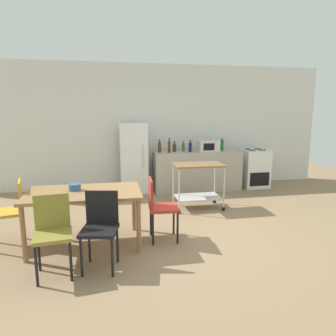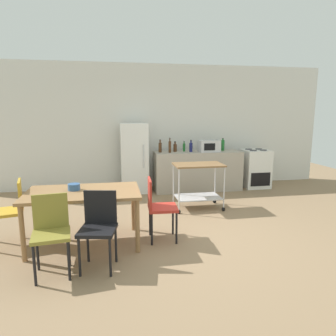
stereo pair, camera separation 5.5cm
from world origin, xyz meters
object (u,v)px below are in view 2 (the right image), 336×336
(chair_black, at_px, (99,224))
(bottle_soy_sauce, at_px, (170,147))
(chair_mustard, at_px, (12,208))
(bottle_soda, at_px, (184,147))
(refrigerator, at_px, (134,158))
(bottle_olive_oil, at_px, (160,147))
(bottle_wine, at_px, (223,145))
(stove_oven, at_px, (255,168))
(microwave, at_px, (209,146))
(chair_olive, at_px, (51,229))
(bottle_sesame_oil, at_px, (191,147))
(kitchen_cart, at_px, (198,179))
(bottle_sparkling_water, at_px, (175,148))
(chair_red, at_px, (158,205))
(fruit_bowl, at_px, (74,187))
(dining_table, at_px, (83,197))

(chair_black, bearing_deg, bottle_soy_sauce, 77.06)
(chair_mustard, xyz_separation_m, bottle_soda, (2.99, 2.55, 0.48))
(refrigerator, bearing_deg, bottle_olive_oil, -7.64)
(bottle_olive_oil, height_order, bottle_wine, bottle_wine)
(stove_oven, relative_size, microwave, 2.00)
(bottle_soy_sauce, height_order, bottle_wine, bottle_soy_sauce)
(chair_olive, relative_size, bottle_wine, 3.08)
(bottle_sesame_oil, height_order, bottle_wine, bottle_wine)
(bottle_olive_oil, height_order, bottle_sesame_oil, bottle_olive_oil)
(refrigerator, xyz_separation_m, kitchen_cart, (1.08, -1.46, -0.20))
(chair_olive, distance_m, bottle_sparkling_water, 4.03)
(bottle_sesame_oil, bearing_deg, stove_oven, 1.33)
(chair_red, distance_m, microwave, 3.07)
(bottle_sesame_oil, distance_m, bottle_wine, 0.81)
(chair_mustard, height_order, kitchen_cart, chair_mustard)
(kitchen_cart, distance_m, bottle_sesame_oil, 1.43)
(kitchen_cart, bearing_deg, bottle_olive_oil, 109.90)
(chair_red, distance_m, bottle_sesame_oil, 2.92)
(bottle_soy_sauce, relative_size, bottle_sparkling_water, 1.40)
(kitchen_cart, relative_size, bottle_soda, 3.87)
(bottle_sparkling_water, bearing_deg, bottle_olive_oil, -171.54)
(chair_mustard, relative_size, fruit_bowl, 5.50)
(chair_red, bearing_deg, stove_oven, -43.07)
(chair_mustard, distance_m, bottle_sparkling_water, 3.78)
(bottle_soy_sauce, bearing_deg, bottle_olive_oil, 156.68)
(chair_black, bearing_deg, bottle_sparkling_water, 75.85)
(chair_mustard, relative_size, stove_oven, 0.97)
(chair_olive, relative_size, bottle_sesame_oil, 3.29)
(chair_olive, bearing_deg, bottle_sesame_oil, 45.84)
(dining_table, relative_size, bottle_soy_sauce, 4.60)
(chair_mustard, relative_size, bottle_wine, 3.08)
(refrigerator, relative_size, kitchen_cart, 1.70)
(bottle_sesame_oil, xyz_separation_m, fruit_bowl, (-2.29, -2.52, -0.22))
(bottle_soy_sauce, bearing_deg, chair_black, -114.15)
(chair_mustard, bearing_deg, fruit_bowl, 71.27)
(chair_black, relative_size, bottle_soda, 3.79)
(chair_mustard, relative_size, bottle_sparkling_water, 3.81)
(bottle_sparkling_water, height_order, bottle_sesame_oil, bottle_sesame_oil)
(bottle_sparkling_water, height_order, microwave, microwave)
(bottle_soy_sauce, xyz_separation_m, bottle_sesame_oil, (0.50, 0.05, -0.02))
(chair_black, relative_size, microwave, 1.93)
(chair_olive, height_order, bottle_olive_oil, bottle_olive_oil)
(bottle_soda, relative_size, fruit_bowl, 1.45)
(bottle_olive_oil, bearing_deg, chair_red, -99.52)
(bottle_sesame_oil, bearing_deg, chair_mustard, -142.07)
(bottle_soy_sauce, bearing_deg, microwave, 0.00)
(fruit_bowl, bearing_deg, chair_red, -6.23)
(chair_black, bearing_deg, chair_mustard, 156.05)
(refrigerator, distance_m, bottle_soy_sauce, 0.84)
(dining_table, distance_m, stove_oven, 4.61)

